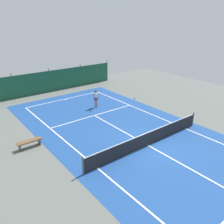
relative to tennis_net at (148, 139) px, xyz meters
The scene contains 8 objects.
ground_plane 0.51m from the tennis_net, ahead, with size 36.00×36.00×0.00m, color slate.
court_surface 0.51m from the tennis_net, ahead, with size 11.02×26.60×0.01m.
tennis_net is the anchor object (origin of this frame).
back_fence 15.81m from the tennis_net, 90.00° to the left, with size 16.30×0.98×2.70m.
tennis_player 8.06m from the tennis_net, 81.11° to the left, with size 0.65×0.79×1.64m.
tennis_ball_near_player 9.47m from the tennis_net, 73.03° to the left, with size 0.07×0.07×0.07m, color #CCDB33.
courtside_bench 7.81m from the tennis_net, 143.87° to the left, with size 1.60×0.40×0.49m.
water_bottle 9.39m from the tennis_net, 52.40° to the left, with size 0.08×0.08×0.24m, color #338CD8.
Camera 1 is at (-10.22, -9.24, 8.01)m, focal length 37.33 mm.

